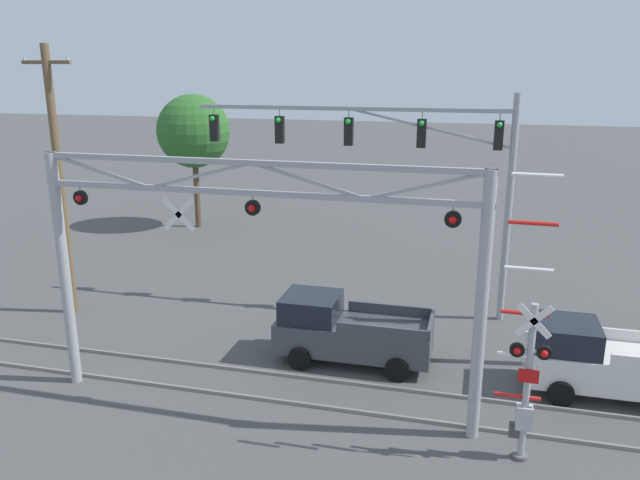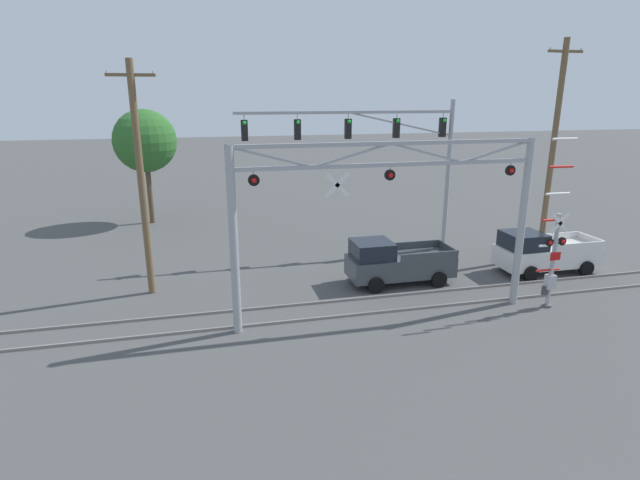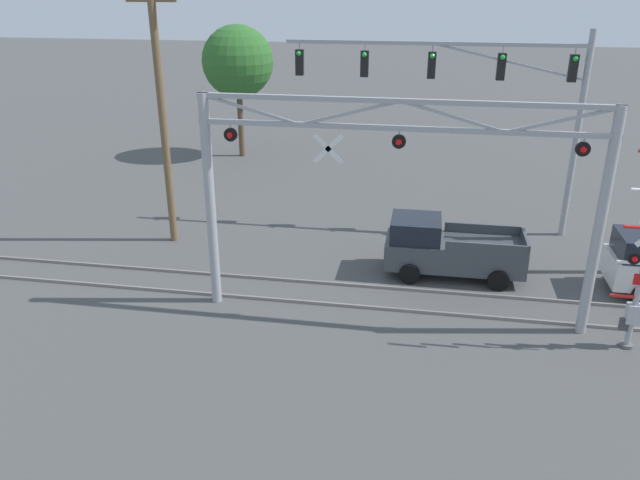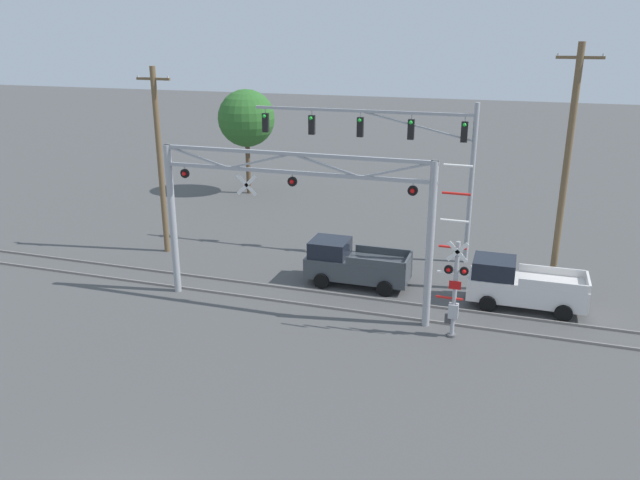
# 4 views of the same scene
# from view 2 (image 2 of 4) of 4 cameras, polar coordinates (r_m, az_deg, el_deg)

# --- Properties ---
(rail_track_near) EXTENTS (80.00, 0.08, 0.10)m
(rail_track_near) POSITION_cam_2_polar(r_m,az_deg,el_deg) (19.45, 7.07, -8.15)
(rail_track_near) COLOR gray
(rail_track_near) RESTS_ON ground_plane
(rail_track_far) EXTENTS (80.00, 0.08, 0.10)m
(rail_track_far) POSITION_cam_2_polar(r_m,az_deg,el_deg) (20.68, 5.69, -6.57)
(rail_track_far) COLOR gray
(rail_track_far) RESTS_ON ground_plane
(crossing_gantry) EXTENTS (11.26, 0.31, 6.52)m
(crossing_gantry) POSITION_cam_2_polar(r_m,az_deg,el_deg) (17.88, 7.81, 3.61)
(crossing_gantry) COLOR #9EA0A5
(crossing_gantry) RESTS_ON ground_plane
(crossing_signal_mast) EXTENTS (1.14, 0.35, 6.58)m
(crossing_signal_mast) POSITION_cam_2_polar(r_m,az_deg,el_deg) (21.11, 25.06, -1.67)
(crossing_signal_mast) COLOR #9EA0A5
(crossing_signal_mast) RESTS_ON ground_plane
(traffic_signal_span) EXTENTS (11.20, 0.39, 7.83)m
(traffic_signal_span) POSITION_cam_2_polar(r_m,az_deg,el_deg) (25.84, 8.26, 10.64)
(traffic_signal_span) COLOR #9EA0A5
(traffic_signal_span) RESTS_ON ground_plane
(pickup_truck_lead) EXTENTS (4.64, 2.07, 1.99)m
(pickup_truck_lead) POSITION_cam_2_polar(r_m,az_deg,el_deg) (22.22, 8.59, -2.54)
(pickup_truck_lead) COLOR #3D4247
(pickup_truck_lead) RESTS_ON ground_plane
(pickup_truck_following) EXTENTS (4.71, 2.07, 1.99)m
(pickup_truck_following) POSITION_cam_2_polar(r_m,az_deg,el_deg) (25.55, 24.09, -1.31)
(pickup_truck_following) COLOR silver
(pickup_truck_following) RESTS_ON ground_plane
(utility_pole_left) EXTENTS (1.80, 0.28, 9.36)m
(utility_pole_left) POSITION_cam_2_polar(r_m,az_deg,el_deg) (21.13, -19.77, 6.55)
(utility_pole_left) COLOR brown
(utility_pole_left) RESTS_ON ground_plane
(utility_pole_right) EXTENTS (1.80, 0.28, 10.57)m
(utility_pole_right) POSITION_cam_2_polar(r_m,az_deg,el_deg) (26.96, 25.05, 9.20)
(utility_pole_right) COLOR brown
(utility_pole_right) RESTS_ON ground_plane
(background_tree_beyond_span) EXTENTS (3.90, 3.90, 7.23)m
(background_tree_beyond_span) POSITION_cam_2_polar(r_m,az_deg,el_deg) (33.66, -19.38, 10.60)
(background_tree_beyond_span) COLOR brown
(background_tree_beyond_span) RESTS_ON ground_plane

